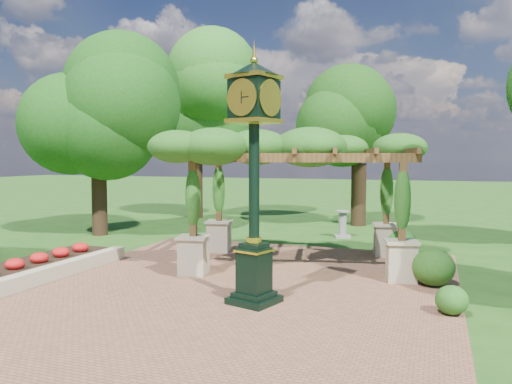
% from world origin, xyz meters
% --- Properties ---
extents(ground, '(120.00, 120.00, 0.00)m').
position_xyz_m(ground, '(0.00, 0.00, 0.00)').
color(ground, '#1E4714').
rests_on(ground, ground).
extents(brick_plaza, '(10.00, 12.00, 0.04)m').
position_xyz_m(brick_plaza, '(0.00, 1.00, 0.02)').
color(brick_plaza, brown).
rests_on(brick_plaza, ground).
extents(border_wall, '(0.35, 5.00, 0.40)m').
position_xyz_m(border_wall, '(-4.60, 0.50, 0.20)').
color(border_wall, '#C6B793').
rests_on(border_wall, ground).
extents(flower_bed, '(1.50, 5.00, 0.36)m').
position_xyz_m(flower_bed, '(-5.50, 0.50, 0.18)').
color(flower_bed, red).
rests_on(flower_bed, ground).
extents(pedestal_clock, '(1.25, 1.25, 5.11)m').
position_xyz_m(pedestal_clock, '(0.86, 0.03, 3.05)').
color(pedestal_clock, black).
rests_on(pedestal_clock, brick_plaza).
extents(pergola, '(6.81, 5.04, 3.87)m').
position_xyz_m(pergola, '(0.71, 4.06, 3.17)').
color(pergola, '#C0B28E').
rests_on(pergola, brick_plaza).
extents(sundial, '(0.74, 0.74, 1.04)m').
position_xyz_m(sundial, '(1.02, 9.46, 0.46)').
color(sundial, gray).
rests_on(sundial, ground).
extents(shrub_front, '(0.70, 0.70, 0.57)m').
position_xyz_m(shrub_front, '(4.75, 0.63, 0.33)').
color(shrub_front, '#225217').
rests_on(shrub_front, brick_plaza).
extents(shrub_mid, '(1.00, 1.00, 0.90)m').
position_xyz_m(shrub_mid, '(4.39, 2.82, 0.49)').
color(shrub_mid, '#224E16').
rests_on(shrub_mid, brick_plaza).
extents(shrub_back, '(1.19, 1.19, 0.87)m').
position_xyz_m(shrub_back, '(3.43, 6.04, 0.47)').
color(shrub_back, '#26661D').
rests_on(shrub_back, brick_plaza).
extents(tree_west_near, '(4.40, 4.40, 7.05)m').
position_xyz_m(tree_west_near, '(-8.20, 6.79, 4.85)').
color(tree_west_near, '#352215').
rests_on(tree_west_near, ground).
extents(tree_west_far, '(4.66, 4.66, 8.83)m').
position_xyz_m(tree_west_far, '(-7.21, 13.23, 6.06)').
color(tree_west_far, '#331F13').
rests_on(tree_west_far, ground).
extents(tree_north, '(4.10, 4.10, 7.30)m').
position_xyz_m(tree_north, '(1.08, 13.14, 5.00)').
color(tree_north, '#332114').
rests_on(tree_north, ground).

